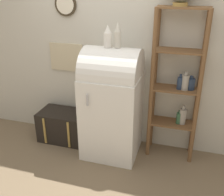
% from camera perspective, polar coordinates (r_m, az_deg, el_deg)
% --- Properties ---
extents(ground_plane, '(12.00, 12.00, 0.00)m').
position_cam_1_polar(ground_plane, '(3.55, -1.01, -13.19)').
color(ground_plane, '#7A664C').
extents(wall_back, '(7.00, 0.09, 2.70)m').
position_cam_1_polar(wall_back, '(3.47, 1.66, 10.77)').
color(wall_back, beige).
rests_on(wall_back, ground_plane).
extents(refrigerator, '(0.70, 0.70, 1.44)m').
position_cam_1_polar(refrigerator, '(3.34, 0.02, -0.70)').
color(refrigerator, white).
rests_on(refrigerator, ground_plane).
extents(suitcase_trunk, '(0.67, 0.43, 0.44)m').
position_cam_1_polar(suitcase_trunk, '(3.91, -10.52, -5.90)').
color(suitcase_trunk, black).
rests_on(suitcase_trunk, ground_plane).
extents(shelf_unit, '(0.60, 0.29, 1.90)m').
position_cam_1_polar(shelf_unit, '(3.28, 14.04, 3.01)').
color(shelf_unit, brown).
rests_on(shelf_unit, ground_plane).
extents(vase_left, '(0.09, 0.09, 0.26)m').
position_cam_1_polar(vase_left, '(3.10, -0.94, 13.17)').
color(vase_left, white).
rests_on(vase_left, refrigerator).
extents(vase_center, '(0.08, 0.08, 0.29)m').
position_cam_1_polar(vase_center, '(3.07, 1.25, 13.35)').
color(vase_center, beige).
rests_on(vase_center, refrigerator).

